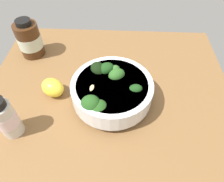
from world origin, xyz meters
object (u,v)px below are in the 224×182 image
(bowl_of_broccoli, at_px, (111,90))
(bottle_short, at_px, (6,118))
(lemon_wedge, at_px, (53,87))
(bottle_tall, at_px, (29,40))

(bowl_of_broccoli, xyz_separation_m, bottle_short, (-0.11, 0.23, 0.01))
(bottle_short, bearing_deg, lemon_wedge, -29.58)
(bowl_of_broccoli, height_order, bottle_tall, bottle_tall)
(bottle_tall, bearing_deg, lemon_wedge, -147.36)
(bottle_tall, relative_size, bottle_short, 1.06)
(bottle_tall, bearing_deg, bottle_short, -172.25)
(bottle_tall, xyz_separation_m, bottle_short, (-0.30, -0.04, -0.00))
(bottle_tall, distance_m, bottle_short, 0.30)
(lemon_wedge, relative_size, bottle_short, 0.57)
(bowl_of_broccoli, distance_m, lemon_wedge, 0.17)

